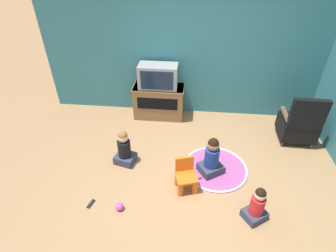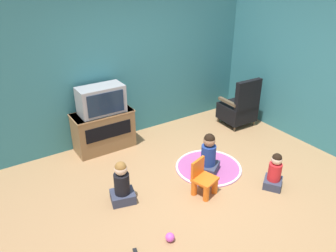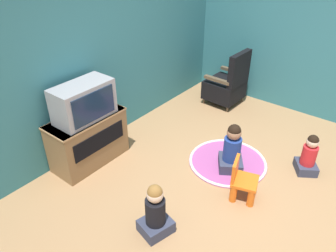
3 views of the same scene
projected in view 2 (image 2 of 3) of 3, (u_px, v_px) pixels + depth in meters
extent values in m
plane|color=#9E754C|center=(200.00, 187.00, 4.73)|extent=(30.00, 30.00, 0.00)
cube|color=teal|center=(116.00, 69.00, 5.63)|extent=(5.52, 0.12, 2.53)
cube|color=brown|center=(104.00, 130.00, 5.59)|extent=(0.99, 0.46, 0.68)
cube|color=#A97C50|center=(102.00, 113.00, 5.44)|extent=(1.01, 0.47, 0.02)
cube|color=black|center=(109.00, 131.00, 5.38)|extent=(0.79, 0.01, 0.24)
cube|color=#939399|center=(101.00, 100.00, 5.32)|extent=(0.74, 0.38, 0.46)
cube|color=#142338|center=(106.00, 104.00, 5.17)|extent=(0.61, 0.02, 0.36)
cylinder|color=brown|center=(237.00, 114.00, 6.88)|extent=(0.04, 0.04, 0.10)
cylinder|color=brown|center=(218.00, 119.00, 6.64)|extent=(0.04, 0.04, 0.10)
cylinder|color=brown|center=(254.00, 123.00, 6.51)|extent=(0.04, 0.04, 0.10)
cylinder|color=brown|center=(235.00, 129.00, 6.27)|extent=(0.04, 0.04, 0.10)
cube|color=black|center=(237.00, 111.00, 6.48)|extent=(0.61, 0.59, 0.32)
cube|color=black|center=(248.00, 95.00, 6.09)|extent=(0.57, 0.12, 0.55)
cube|color=brown|center=(248.00, 97.00, 6.48)|extent=(0.08, 0.49, 0.05)
cube|color=brown|center=(228.00, 102.00, 6.24)|extent=(0.08, 0.49, 0.05)
cylinder|color=orange|center=(206.00, 193.00, 4.41)|extent=(0.08, 0.08, 0.25)
cylinder|color=orange|center=(215.00, 185.00, 4.56)|extent=(0.08, 0.08, 0.25)
cylinder|color=orange|center=(194.00, 187.00, 4.53)|extent=(0.08, 0.08, 0.25)
cylinder|color=orange|center=(203.00, 180.00, 4.68)|extent=(0.08, 0.08, 0.25)
cube|color=orange|center=(205.00, 179.00, 4.50)|extent=(0.37, 0.36, 0.04)
cube|color=orange|center=(198.00, 167.00, 4.50)|extent=(0.27, 0.11, 0.25)
cylinder|color=#A54C8C|center=(208.00, 167.00, 5.17)|extent=(1.04, 1.04, 0.01)
torus|color=silver|center=(208.00, 167.00, 5.17)|extent=(1.04, 1.04, 0.04)
cube|color=#33384C|center=(123.00, 197.00, 4.43)|extent=(0.38, 0.35, 0.14)
cylinder|color=black|center=(122.00, 184.00, 4.33)|extent=(0.21, 0.21, 0.30)
sphere|color=beige|center=(121.00, 169.00, 4.23)|extent=(0.17, 0.17, 0.17)
sphere|color=olive|center=(121.00, 167.00, 4.21)|extent=(0.15, 0.15, 0.15)
cube|color=#33384C|center=(273.00, 183.00, 4.72)|extent=(0.37, 0.36, 0.12)
cylinder|color=red|center=(275.00, 172.00, 4.63)|extent=(0.18, 0.18, 0.26)
sphere|color=beige|center=(277.00, 160.00, 4.54)|extent=(0.15, 0.15, 0.15)
sphere|color=black|center=(277.00, 158.00, 4.53)|extent=(0.14, 0.14, 0.14)
cube|color=#33384C|center=(208.00, 168.00, 5.03)|extent=(0.45, 0.43, 0.15)
cylinder|color=navy|center=(208.00, 155.00, 4.93)|extent=(0.22, 0.22, 0.32)
sphere|color=#9E7051|center=(209.00, 141.00, 4.82)|extent=(0.18, 0.18, 0.18)
sphere|color=black|center=(209.00, 139.00, 4.81)|extent=(0.17, 0.17, 0.17)
sphere|color=#CC4CB2|center=(170.00, 237.00, 3.79)|extent=(0.11, 0.11, 0.11)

